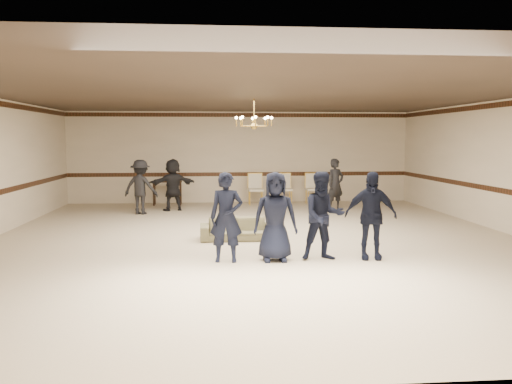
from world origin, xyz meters
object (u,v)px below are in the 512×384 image
(chandelier, at_px, (254,112))
(adult_mid, at_px, (173,185))
(boy_b, at_px, (275,217))
(banquet_chair_mid, at_px, (285,189))
(boy_a, at_px, (226,217))
(boy_d, at_px, (371,215))
(settee, at_px, (238,229))
(banquet_chair_right, at_px, (313,189))
(adult_left, at_px, (141,187))
(boy_c, at_px, (323,216))
(banquet_chair_left, at_px, (256,189))
(adult_right, at_px, (336,185))
(console_table, at_px, (167,193))

(chandelier, distance_m, adult_mid, 5.01)
(boy_b, height_order, banquet_chair_mid, boy_b)
(boy_a, bearing_deg, boy_b, 5.42)
(boy_a, height_order, adult_mid, boy_a)
(chandelier, xyz_separation_m, boy_d, (1.94, -3.03, -2.05))
(chandelier, distance_m, banquet_chair_mid, 5.89)
(boy_b, xyz_separation_m, adult_mid, (-2.38, 7.02, -0.01))
(settee, bearing_deg, banquet_chair_right, 63.84)
(adult_left, distance_m, banquet_chair_right, 5.94)
(boy_c, height_order, banquet_chair_left, boy_c)
(chandelier, distance_m, boy_c, 3.80)
(adult_mid, distance_m, adult_right, 5.12)
(boy_a, height_order, adult_right, boy_a)
(boy_d, bearing_deg, banquet_chair_right, 92.91)
(banquet_chair_left, relative_size, banquet_chair_right, 1.00)
(adult_left, bearing_deg, boy_b, 134.31)
(boy_c, relative_size, console_table, 1.66)
(boy_c, bearing_deg, adult_mid, 112.18)
(boy_d, bearing_deg, adult_mid, 127.39)
(boy_a, relative_size, banquet_chair_mid, 1.57)
(chandelier, xyz_separation_m, adult_left, (-3.13, 3.29, -2.06))
(boy_b, relative_size, banquet_chair_mid, 1.57)
(adult_mid, bearing_deg, boy_c, 94.08)
(boy_c, bearing_deg, chandelier, 106.17)
(boy_b, xyz_separation_m, console_table, (-2.67, 8.43, -0.41))
(boy_b, xyz_separation_m, boy_d, (1.80, 0.00, 0.00))
(chandelier, bearing_deg, boy_a, -103.99)
(chandelier, relative_size, boy_a, 0.57)
(boy_b, height_order, banquet_chair_left, boy_b)
(boy_d, relative_size, adult_right, 1.01)
(settee, relative_size, console_table, 1.67)
(settee, xyz_separation_m, banquet_chair_mid, (1.93, 6.15, 0.28))
(boy_a, xyz_separation_m, banquet_chair_mid, (2.23, 8.23, -0.30))
(adult_left, bearing_deg, boy_d, 145.68)
(boy_b, distance_m, boy_c, 0.90)
(banquet_chair_right, bearing_deg, boy_d, -94.62)
(banquet_chair_left, relative_size, banquet_chair_mid, 1.00)
(adult_mid, height_order, console_table, adult_mid)
(boy_a, height_order, adult_left, boy_a)
(adult_right, xyz_separation_m, banquet_chair_mid, (-1.39, 1.61, -0.29))
(boy_c, xyz_separation_m, console_table, (-3.57, 8.43, -0.41))
(banquet_chair_left, bearing_deg, settee, -103.43)
(boy_c, bearing_deg, console_table, 110.07)
(adult_mid, xyz_separation_m, adult_right, (5.10, -0.40, 0.00))
(adult_right, bearing_deg, boy_c, -130.88)
(boy_c, relative_size, adult_mid, 1.01)
(adult_right, height_order, console_table, adult_right)
(boy_a, bearing_deg, adult_right, 66.74)
(banquet_chair_mid, bearing_deg, adult_left, -160.27)
(chandelier, xyz_separation_m, adult_mid, (-2.23, 3.99, -2.06))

